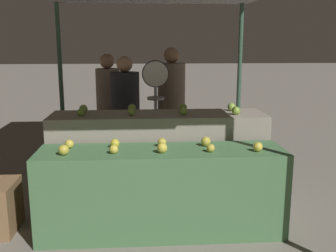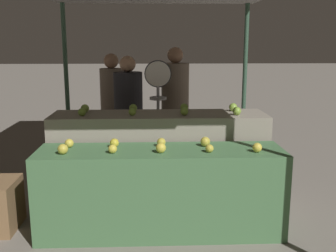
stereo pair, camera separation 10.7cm
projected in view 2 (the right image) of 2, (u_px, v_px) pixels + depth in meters
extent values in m
plane|color=gray|center=(161.00, 231.00, 3.63)|extent=(60.00, 60.00, 0.00)
cylinder|color=#33513D|center=(66.00, 78.00, 6.29)|extent=(0.07, 0.07, 2.31)
cylinder|color=#33513D|center=(245.00, 77.00, 6.41)|extent=(0.07, 0.07, 2.31)
cube|color=#4C7A4C|center=(161.00, 191.00, 3.55)|extent=(2.19, 0.55, 0.78)
cube|color=gray|center=(159.00, 160.00, 4.11)|extent=(2.19, 0.55, 1.00)
sphere|color=gold|center=(63.00, 149.00, 3.32)|extent=(0.09, 0.09, 0.09)
sphere|color=yellow|center=(113.00, 149.00, 3.35)|extent=(0.08, 0.08, 0.08)
sphere|color=yellow|center=(161.00, 148.00, 3.36)|extent=(0.09, 0.09, 0.09)
sphere|color=gold|center=(209.00, 148.00, 3.37)|extent=(0.07, 0.07, 0.07)
sphere|color=yellow|center=(257.00, 148.00, 3.38)|extent=(0.08, 0.08, 0.08)
sphere|color=yellow|center=(69.00, 143.00, 3.53)|extent=(0.08, 0.08, 0.08)
sphere|color=gold|center=(114.00, 143.00, 3.54)|extent=(0.08, 0.08, 0.08)
sphere|color=gold|center=(161.00, 142.00, 3.57)|extent=(0.08, 0.08, 0.08)
sphere|color=gold|center=(205.00, 142.00, 3.57)|extent=(0.09, 0.09, 0.09)
sphere|color=#7AA338|center=(82.00, 112.00, 3.87)|extent=(0.08, 0.08, 0.08)
sphere|color=#84AD3D|center=(132.00, 112.00, 3.90)|extent=(0.07, 0.07, 0.07)
sphere|color=#84AD3D|center=(184.00, 111.00, 3.91)|extent=(0.08, 0.08, 0.08)
sphere|color=#84AD3D|center=(237.00, 111.00, 3.92)|extent=(0.08, 0.08, 0.08)
sphere|color=#8EB247|center=(85.00, 108.00, 4.07)|extent=(0.09, 0.09, 0.09)
sphere|color=#84AD3D|center=(133.00, 108.00, 4.10)|extent=(0.08, 0.08, 0.08)
sphere|color=#7AA338|center=(184.00, 108.00, 4.13)|extent=(0.09, 0.09, 0.09)
sphere|color=#84AD3D|center=(233.00, 107.00, 4.15)|extent=(0.09, 0.09, 0.09)
cylinder|color=#99999E|center=(158.00, 128.00, 4.77)|extent=(0.04, 0.04, 1.38)
cylinder|color=black|center=(158.00, 74.00, 4.63)|extent=(0.32, 0.01, 0.32)
cylinder|color=silver|center=(158.00, 74.00, 4.61)|extent=(0.30, 0.02, 0.30)
cylinder|color=#99999E|center=(158.00, 92.00, 4.66)|extent=(0.01, 0.01, 0.14)
cylinder|color=#99999E|center=(158.00, 98.00, 4.67)|extent=(0.20, 0.20, 0.03)
cube|color=#2D2D38|center=(129.00, 148.00, 5.15)|extent=(0.32, 0.27, 0.72)
cylinder|color=#232328|center=(128.00, 97.00, 5.01)|extent=(0.49, 0.49, 0.63)
sphere|color=tan|center=(128.00, 64.00, 4.92)|extent=(0.20, 0.20, 0.20)
cube|color=#2D2D38|center=(113.00, 138.00, 5.66)|extent=(0.25, 0.16, 0.73)
cylinder|color=#756656|center=(112.00, 91.00, 5.52)|extent=(0.34, 0.34, 0.63)
sphere|color=#936B51|center=(111.00, 61.00, 5.44)|extent=(0.21, 0.21, 0.21)
cube|color=#2D2D38|center=(175.00, 137.00, 5.61)|extent=(0.32, 0.24, 0.77)
cylinder|color=#756656|center=(175.00, 87.00, 5.46)|extent=(0.46, 0.46, 0.67)
sphere|color=#936B51|center=(175.00, 55.00, 5.37)|extent=(0.22, 0.22, 0.22)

